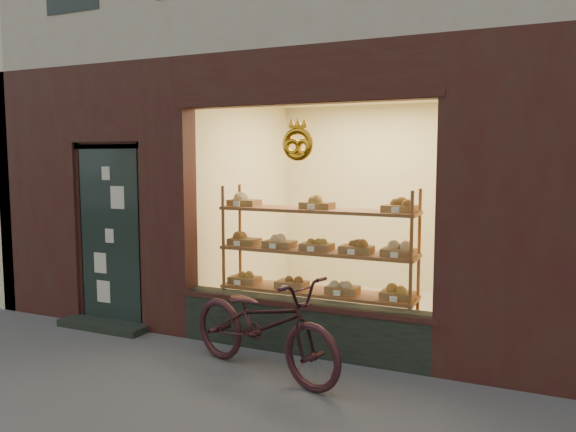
% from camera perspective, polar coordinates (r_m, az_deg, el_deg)
% --- Properties ---
extents(display_shelf, '(2.20, 0.45, 1.70)m').
position_cam_1_polar(display_shelf, '(6.18, 2.95, -4.98)').
color(display_shelf, brown).
rests_on(display_shelf, ground).
extents(bicycle, '(1.92, 1.14, 0.95)m').
position_cam_1_polar(bicycle, '(5.32, -2.51, -10.90)').
color(bicycle, '#31151A').
rests_on(bicycle, ground).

